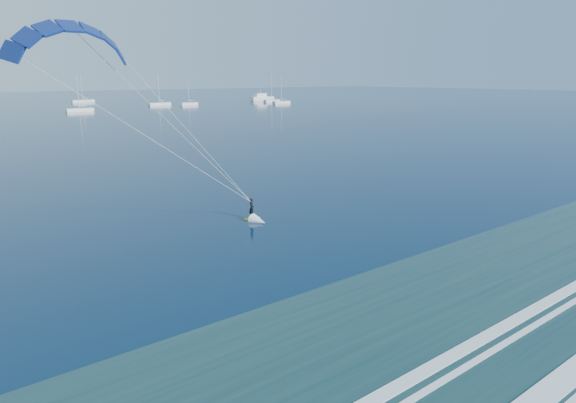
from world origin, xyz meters
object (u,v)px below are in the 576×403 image
Objects in this scene: motor_yacht at (262,98)px; sailboat_4 at (83,101)px; kitesurfer_rig at (180,133)px; sailboat_3 at (80,110)px; sailboat_8 at (272,101)px; sailboat_7 at (189,104)px; sailboat_6 at (281,102)px; sailboat_5 at (160,104)px.

sailboat_4 is at bearing 154.15° from motor_yacht.
kitesurfer_rig reaches higher than sailboat_3.
sailboat_3 is 0.98× the size of sailboat_8.
sailboat_3 is at bearing -166.40° from sailboat_7.
sailboat_4 is 95.70m from sailboat_6.
sailboat_8 is at bearing -37.14° from sailboat_4.
sailboat_8 is at bearing -110.00° from motor_yacht.
motor_yacht is at bearing 70.00° from sailboat_8.
sailboat_7 is at bearing -161.71° from motor_yacht.
sailboat_6 is at bearing -23.27° from sailboat_5.
sailboat_6 is 15.25m from sailboat_8.
sailboat_6 is at bearing -45.90° from sailboat_4.
sailboat_4 is 1.38× the size of sailboat_7.
motor_yacht is 61.56m from sailboat_5.
kitesurfer_rig is 2.15× the size of sailboat_7.
sailboat_5 reaches higher than sailboat_3.
sailboat_4 is 50.46m from sailboat_5.
kitesurfer_rig is 231.84m from motor_yacht.
sailboat_4 is at bearing 74.40° from kitesurfer_rig.
sailboat_3 is 0.93× the size of sailboat_4.
sailboat_5 is at bearing 25.85° from sailboat_3.
sailboat_5 is 1.30× the size of sailboat_7.
sailboat_4 is 1.06× the size of sailboat_5.
sailboat_3 is 0.98× the size of sailboat_5.
motor_yacht is 17.75m from sailboat_8.
sailboat_8 reaches higher than sailboat_7.
sailboat_3 is at bearing -164.00° from motor_yacht.
sailboat_6 is at bearing -1.53° from sailboat_3.
sailboat_6 reaches higher than motor_yacht.
kitesurfer_rig is at bearing -104.44° from sailboat_3.
kitesurfer_rig is 190.53m from sailboat_7.
kitesurfer_rig is at bearing -114.36° from sailboat_5.
sailboat_4 is 1.06× the size of sailboat_8.
sailboat_5 is at bearing 65.64° from kitesurfer_rig.
sailboat_7 is 44.37m from sailboat_8.
sailboat_7 is (-39.12, 14.31, -0.01)m from sailboat_6.
sailboat_7 is (27.48, -54.42, -0.03)m from sailboat_4.
motor_yacht is 1.31× the size of sailboat_7.
kitesurfer_rig is 214.99m from sailboat_8.
motor_yacht is at bearing 52.83° from kitesurfer_rig.
sailboat_8 is at bearing 7.27° from sailboat_3.
sailboat_6 is 0.90× the size of sailboat_8.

